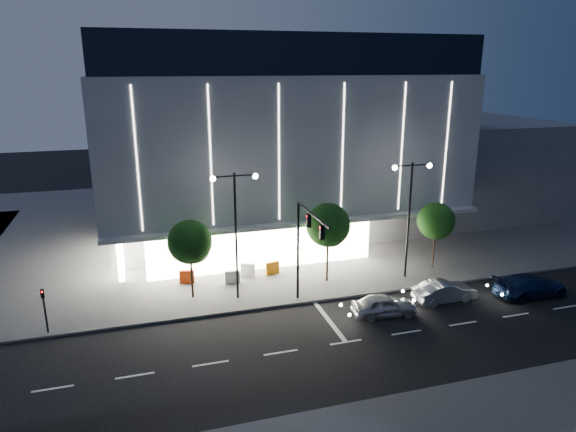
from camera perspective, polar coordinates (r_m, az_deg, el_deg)
The scene contains 18 objects.
ground at distance 31.96m, azimuth 1.99°, elevation -13.05°, with size 160.00×160.00×0.00m, color black.
sidewalk_museum at distance 54.54m, azimuth -0.99°, elevation -0.25°, with size 70.00×40.00×0.15m, color #474747.
museum at distance 50.52m, azimuth -2.76°, elevation 9.07°, with size 30.00×25.80×18.00m.
annex_building at distance 62.22m, azimuth 18.06°, elevation 5.69°, with size 16.00×20.00×10.00m, color #4C4C51.
traffic_mast at distance 33.09m, azimuth 1.89°, elevation -2.44°, with size 0.33×5.89×7.07m.
street_lamp_west at distance 34.32m, azimuth -5.85°, elevation -0.20°, with size 3.16×0.36×9.00m.
street_lamp_east at distance 38.74m, azimuth 13.38°, elevation 1.37°, with size 3.16×0.36×9.00m.
ped_signal_far at distance 34.35m, azimuth -25.45°, elevation -9.03°, with size 0.22×0.24×3.00m.
tree_left at distance 35.49m, azimuth -10.80°, elevation -3.11°, with size 3.02×3.02×5.72m.
tree_mid at distance 37.58m, azimuth 4.50°, elevation -1.27°, with size 3.25×3.25×6.15m.
tree_right at distance 41.67m, azimuth 16.13°, elevation -0.75°, with size 2.91×2.91×5.51m.
car_lead at distance 34.43m, azimuth 10.65°, elevation -9.71°, with size 1.70×4.22×1.44m, color #A6A8AE.
car_second at distance 37.34m, azimuth 17.00°, elevation -8.01°, with size 1.55×4.44×1.46m, color #AEB0B6.
car_third at distance 40.30m, azimuth 25.32°, elevation -7.01°, with size 2.18×5.36×1.56m, color #122044.
barrier_a at distance 38.99m, azimuth -11.17°, elevation -6.65°, with size 1.10×0.25×1.00m, color red.
barrier_b at distance 38.41m, azimuth -6.19°, elevation -6.78°, with size 1.10×0.25×1.00m, color #BEBEBE.
barrier_c at distance 39.86m, azimuth -1.75°, elevation -5.80°, with size 1.10×0.25×1.00m, color orange.
barrier_d at distance 39.66m, azimuth -4.47°, elevation -5.97°, with size 1.10×0.25×1.00m, color white.
Camera 1 is at (-8.94, -26.36, 15.71)m, focal length 32.00 mm.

